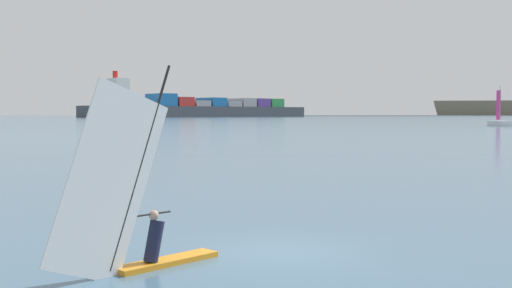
# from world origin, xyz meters

# --- Properties ---
(ground_plane) EXTENTS (4000.00, 4000.00, 0.00)m
(ground_plane) POSITION_xyz_m (0.00, 0.00, 0.00)
(ground_plane) COLOR #476B84
(windsurfer) EXTENTS (1.91, 4.10, 4.64)m
(windsurfer) POSITION_xyz_m (-2.26, -2.81, 1.25)
(windsurfer) COLOR orange
(windsurfer) RESTS_ON ground_plane
(cargo_ship) EXTENTS (129.21, 207.86, 36.62)m
(cargo_ship) POSITION_xyz_m (-243.75, 469.63, 7.96)
(cargo_ship) COLOR #3F444C
(cargo_ship) RESTS_ON ground_plane
(distant_headland) EXTENTS (862.02, 569.06, 23.63)m
(distant_headland) POSITION_xyz_m (-155.71, 1223.86, 11.82)
(distant_headland) COLOR #756B56
(distant_headland) RESTS_ON ground_plane
(small_sailboat) EXTENTS (6.35, 9.26, 10.67)m
(small_sailboat) POSITION_xyz_m (3.08, 161.66, 0.92)
(small_sailboat) COLOR white
(small_sailboat) RESTS_ON ground_plane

